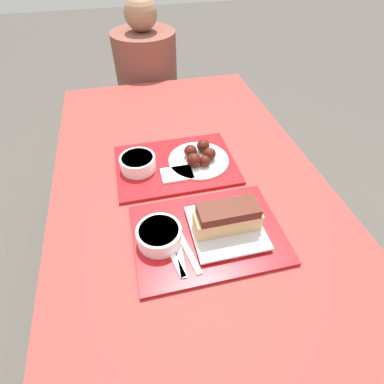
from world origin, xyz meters
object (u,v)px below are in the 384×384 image
(wings_plate_far, at_px, (199,157))
(person_seated_across, at_px, (147,74))
(bowl_coleslaw_near, at_px, (159,235))
(bowl_coleslaw_far, at_px, (138,162))
(brisket_sandwich_plate, at_px, (227,221))
(tray_near, at_px, (209,234))
(tray_far, at_px, (176,165))

(wings_plate_far, relative_size, person_seated_across, 0.32)
(bowl_coleslaw_near, height_order, bowl_coleslaw_far, same)
(brisket_sandwich_plate, relative_size, bowl_coleslaw_far, 1.64)
(tray_near, relative_size, brisket_sandwich_plate, 2.09)
(person_seated_across, bearing_deg, brisket_sandwich_plate, -86.54)
(tray_far, relative_size, bowl_coleslaw_far, 3.42)
(tray_far, bearing_deg, tray_near, -84.20)
(tray_far, bearing_deg, brisket_sandwich_plate, -76.05)
(tray_near, xyz_separation_m, wings_plate_far, (0.05, 0.33, 0.03))
(person_seated_across, bearing_deg, wings_plate_far, -85.15)
(brisket_sandwich_plate, relative_size, person_seated_across, 0.29)
(bowl_coleslaw_far, height_order, wings_plate_far, wings_plate_far)
(tray_near, bearing_deg, brisket_sandwich_plate, -2.09)
(bowl_coleslaw_far, bearing_deg, bowl_coleslaw_near, -85.82)
(bowl_coleslaw_near, bearing_deg, person_seated_across, 84.77)
(bowl_coleslaw_far, bearing_deg, tray_far, -1.03)
(bowl_coleslaw_near, xyz_separation_m, person_seated_across, (0.12, 1.28, -0.09))
(tray_near, bearing_deg, bowl_coleslaw_far, 116.53)
(bowl_coleslaw_far, bearing_deg, person_seated_across, 81.47)
(tray_far, relative_size, person_seated_across, 0.61)
(bowl_coleslaw_near, height_order, brisket_sandwich_plate, brisket_sandwich_plate)
(tray_far, distance_m, wings_plate_far, 0.09)
(tray_near, xyz_separation_m, bowl_coleslaw_far, (-0.17, 0.34, 0.03))
(tray_near, height_order, tray_far, same)
(brisket_sandwich_plate, distance_m, bowl_coleslaw_far, 0.41)
(bowl_coleslaw_far, bearing_deg, tray_near, -63.47)
(brisket_sandwich_plate, xyz_separation_m, wings_plate_far, (0.00, 0.33, -0.02))
(wings_plate_far, bearing_deg, person_seated_across, 94.85)
(brisket_sandwich_plate, height_order, person_seated_across, person_seated_across)
(bowl_coleslaw_near, xyz_separation_m, brisket_sandwich_plate, (0.19, -0.01, 0.01))
(wings_plate_far, bearing_deg, tray_far, 176.00)
(tray_far, relative_size, bowl_coleslaw_near, 3.42)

